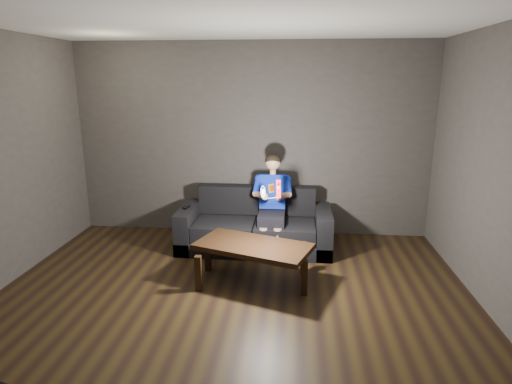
# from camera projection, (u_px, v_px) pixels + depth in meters

# --- Properties ---
(floor) EXTENTS (5.00, 5.00, 0.00)m
(floor) POSITION_uv_depth(u_px,v_px,m) (225.00, 322.00, 3.96)
(floor) COLOR black
(floor) RESTS_ON ground
(back_wall) EXTENTS (5.00, 0.04, 2.70)m
(back_wall) POSITION_uv_depth(u_px,v_px,m) (252.00, 140.00, 6.03)
(back_wall) COLOR #3F3B38
(back_wall) RESTS_ON ground
(front_wall) EXTENTS (5.00, 0.04, 2.70)m
(front_wall) POSITION_uv_depth(u_px,v_px,m) (73.00, 383.00, 1.21)
(front_wall) COLOR #3F3B38
(front_wall) RESTS_ON ground
(ceiling) EXTENTS (5.00, 5.00, 0.02)m
(ceiling) POSITION_uv_depth(u_px,v_px,m) (218.00, 10.00, 3.28)
(ceiling) COLOR silver
(ceiling) RESTS_ON back_wall
(sofa) EXTENTS (1.99, 0.86, 0.77)m
(sofa) POSITION_uv_depth(u_px,v_px,m) (255.00, 229.00, 5.69)
(sofa) COLOR black
(sofa) RESTS_ON floor
(child) EXTENTS (0.50, 0.62, 1.23)m
(child) POSITION_uv_depth(u_px,v_px,m) (272.00, 197.00, 5.52)
(child) COLOR black
(child) RESTS_ON sofa
(wii_remote_red) EXTENTS (0.06, 0.09, 0.22)m
(wii_remote_red) POSITION_uv_depth(u_px,v_px,m) (278.00, 189.00, 4.99)
(wii_remote_red) COLOR red
(wii_remote_red) RESTS_ON child
(nunchuk_white) EXTENTS (0.09, 0.11, 0.17)m
(nunchuk_white) POSITION_uv_depth(u_px,v_px,m) (263.00, 192.00, 5.02)
(nunchuk_white) COLOR silver
(nunchuk_white) RESTS_ON child
(wii_remote_black) EXTENTS (0.06, 0.15, 0.03)m
(wii_remote_black) POSITION_uv_depth(u_px,v_px,m) (187.00, 207.00, 5.62)
(wii_remote_black) COLOR black
(wii_remote_black) RESTS_ON sofa
(coffee_table) EXTENTS (1.36, 0.99, 0.45)m
(coffee_table) POSITION_uv_depth(u_px,v_px,m) (253.00, 249.00, 4.67)
(coffee_table) COLOR black
(coffee_table) RESTS_ON floor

